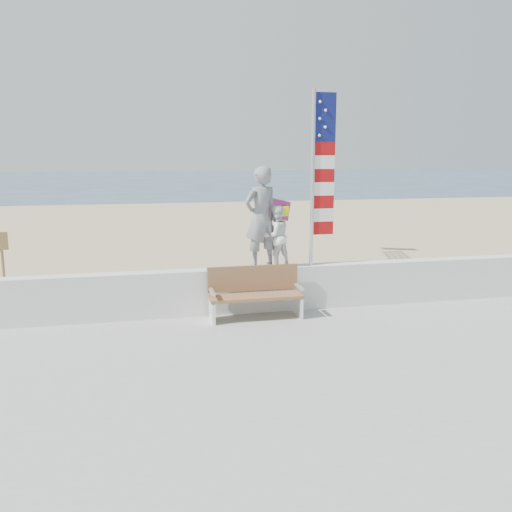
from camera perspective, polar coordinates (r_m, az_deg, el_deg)
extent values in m
plane|color=#304861|center=(9.24, 1.23, -10.33)|extent=(220.00, 220.00, 0.00)
cube|color=tan|center=(17.80, -5.67, -0.03)|extent=(90.00, 40.00, 0.08)
cube|color=#A2A29C|center=(5.79, 11.52, -22.82)|extent=(50.00, 12.40, 0.10)
cube|color=silver|center=(10.91, -1.26, -3.57)|extent=(30.00, 0.35, 0.90)
imported|color=slate|center=(10.73, 0.51, 4.09)|extent=(0.86, 0.71, 2.01)
imported|color=white|center=(10.85, 2.10, 2.09)|extent=(0.72, 0.63, 1.24)
cube|color=#91613F|center=(10.42, -0.01, -4.31)|extent=(1.80, 0.50, 0.06)
cube|color=#8B5F3C|center=(10.60, -0.33, -2.33)|extent=(1.80, 0.05, 0.50)
cube|color=white|center=(10.34, -4.64, -5.85)|extent=(0.06, 0.50, 0.40)
cube|color=silver|center=(10.19, -4.64, -3.76)|extent=(0.06, 0.45, 0.05)
cube|color=white|center=(10.69, 4.45, -5.29)|extent=(0.06, 0.50, 0.40)
cube|color=silver|center=(10.55, 4.56, -3.27)|extent=(0.06, 0.45, 0.05)
cylinder|color=silver|center=(10.95, 5.97, 8.07)|extent=(0.08, 0.08, 3.50)
cube|color=#0F1451|center=(11.05, 7.31, 14.29)|extent=(0.44, 0.02, 0.95)
cube|color=#9E0A0C|center=(11.12, 7.05, 2.95)|extent=(0.44, 0.02, 0.26)
cube|color=white|center=(11.09, 7.08, 4.30)|extent=(0.44, 0.02, 0.26)
cube|color=#9E0A0C|center=(11.06, 7.11, 5.66)|extent=(0.44, 0.02, 0.26)
cube|color=white|center=(11.04, 7.14, 7.03)|extent=(0.44, 0.02, 0.26)
cube|color=#9E0A0C|center=(11.03, 7.17, 8.40)|extent=(0.44, 0.02, 0.26)
cube|color=white|center=(11.02, 7.20, 9.77)|extent=(0.44, 0.02, 0.26)
cube|color=#9E0A0C|center=(11.02, 7.23, 11.14)|extent=(0.44, 0.02, 0.26)
sphere|color=white|center=(10.98, 6.69, 12.50)|extent=(0.06, 0.06, 0.06)
sphere|color=white|center=(11.02, 7.31, 13.31)|extent=(0.06, 0.06, 0.06)
sphere|color=white|center=(10.99, 6.73, 14.17)|extent=(0.06, 0.06, 0.06)
sphere|color=white|center=(11.04, 7.35, 14.97)|extent=(0.06, 0.06, 0.06)
sphere|color=white|center=(11.02, 6.76, 15.83)|extent=(0.06, 0.06, 0.06)
cube|color=red|center=(12.41, 1.99, 4.97)|extent=(0.84, 0.67, 0.60)
cube|color=yellow|center=(12.46, 2.66, 4.76)|extent=(0.31, 0.23, 0.22)
cylinder|color=olive|center=(14.06, -25.07, -1.17)|extent=(0.07, 0.07, 1.20)
cube|color=olive|center=(13.93, -25.30, 1.43)|extent=(0.32, 0.03, 0.42)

